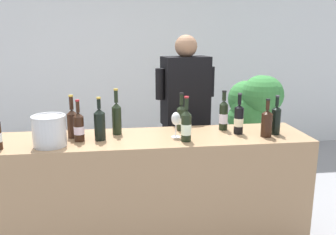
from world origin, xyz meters
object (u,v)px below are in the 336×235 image
Objects in this scene: wine_bottle_1 at (224,115)px; wine_bottle_3 at (181,117)px; wine_bottle_6 at (117,117)px; wine_bottle_7 at (100,124)px; wine_glass at (176,120)px; wine_bottle_8 at (239,119)px; person_server at (185,127)px; potted_shrub at (255,107)px; wine_bottle_10 at (276,119)px; wine_bottle_4 at (79,127)px; wine_bottle_9 at (186,125)px; wine_bottle_2 at (72,122)px; ice_bucket at (49,131)px; wine_bottle_5 at (267,123)px.

wine_bottle_1 is 0.35m from wine_bottle_3.
wine_bottle_7 is (-0.13, -0.14, -0.01)m from wine_bottle_6.
wine_glass is (-0.42, -0.16, 0.01)m from wine_bottle_1.
person_server is (-0.31, 0.63, -0.23)m from wine_bottle_8.
wine_bottle_6 reaches higher than potted_shrub.
person_server is (-0.60, 0.69, -0.23)m from wine_bottle_10.
wine_glass is (0.72, 0.00, 0.03)m from wine_bottle_4.
wine_bottle_7 is at bearing 169.72° from wine_bottle_9.
wine_bottle_10 is 1.16m from potted_shrub.
wine_bottle_6 reaches higher than wine_bottle_2.
wine_bottle_2 is 0.24m from ice_bucket.
wine_bottle_2 is 0.79m from wine_glass.
wine_bottle_7 is 0.57m from wine_glass.
wine_bottle_5 is 0.91× the size of wine_bottle_7.
wine_bottle_3 is at bearing -104.21° from person_server.
ice_bucket is at bearing -145.73° from person_server.
person_server is (0.98, 0.57, -0.23)m from wine_bottle_2.
wine_bottle_3 is 1.04m from ice_bucket.
wine_bottle_2 is at bearing 177.09° from wine_bottle_8.
wine_glass is (0.78, -0.10, 0.02)m from wine_bottle_2.
wine_bottle_9 is 1.08× the size of wine_bottle_10.
wine_bottle_1 is 1.21m from wine_bottle_2.
wine_bottle_10 is 1.58× the size of wine_glass.
wine_bottle_9 is (0.84, -0.21, -0.00)m from wine_bottle_2.
wine_bottle_6 is 1.52× the size of ice_bucket.
wine_bottle_1 reaches higher than wine_bottle_5.
wine_bottle_9 is 1.57m from potted_shrub.
wine_bottle_2 reaches higher than wine_bottle_7.
wine_bottle_3 is 0.68m from wine_bottle_5.
wine_bottle_3 is at bearing -137.46° from potted_shrub.
wine_bottle_10 is 0.94m from person_server.
person_server is at bearing 34.27° from ice_bucket.
wine_bottle_4 reaches higher than wine_glass.
potted_shrub reaches higher than wine_bottle_10.
wine_bottle_1 is 1.37× the size of ice_bucket.
wine_bottle_1 is 1.01× the size of wine_bottle_7.
wine_bottle_8 is at bearing 1.71° from wine_bottle_4.
wine_bottle_1 is at bearing -5.00° from wine_bottle_3.
ice_bucket is 1.37m from person_server.
wine_bottle_7 is 1.08m from wine_bottle_8.
wine_bottle_5 is 0.88× the size of wine_bottle_9.
wine_bottle_1 is at bearing 0.92° from wine_bottle_6.
wine_bottle_5 is at bearing -56.17° from person_server.
wine_bottle_7 is (0.15, 0.01, 0.02)m from wine_bottle_4.
wine_bottle_3 is 1.31× the size of ice_bucket.
person_server is at bearing 116.33° from wine_bottle_8.
wine_bottle_5 reaches higher than ice_bucket.
wine_bottle_2 is 1.49m from wine_bottle_5.
wine_bottle_7 is at bearing 178.84° from wine_bottle_10.
wine_bottle_7 reaches higher than wine_bottle_4.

